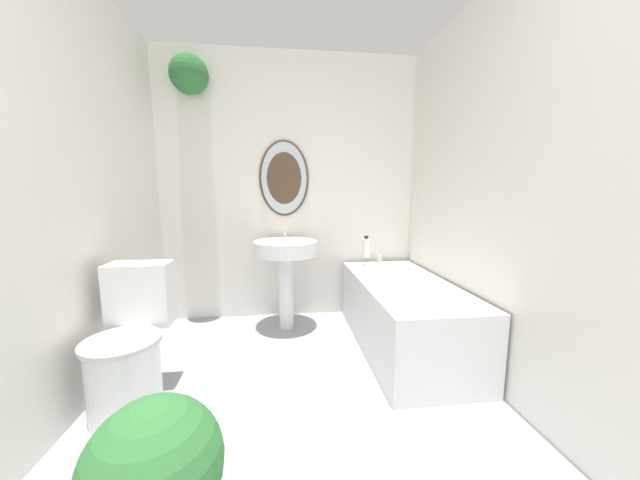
{
  "coord_description": "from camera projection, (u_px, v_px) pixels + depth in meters",
  "views": [
    {
      "loc": [
        -0.08,
        -0.17,
        1.16
      ],
      "look_at": [
        0.15,
        1.74,
        0.88
      ],
      "focal_mm": 18.0,
      "sensor_mm": 36.0,
      "label": 1
    }
  ],
  "objects": [
    {
      "name": "wall_left",
      "position": [
        30.0,
        185.0,
        1.42
      ],
      "size": [
        0.06,
        2.93,
        2.4
      ],
      "color": "silver",
      "rests_on": "ground_plane"
    },
    {
      "name": "shampoo_bottle",
      "position": [
        366.0,
        247.0,
        2.89
      ],
      "size": [
        0.07,
        0.07,
        0.19
      ],
      "color": "white",
      "rests_on": "bathtub"
    },
    {
      "name": "potted_plant",
      "position": [
        155.0,
        472.0,
        0.98
      ],
      "size": [
        0.41,
        0.41,
        0.54
      ],
      "color": "#47474C",
      "rests_on": "ground_plane"
    },
    {
      "name": "bathtub",
      "position": [
        403.0,
        312.0,
        2.42
      ],
      "size": [
        0.64,
        1.42,
        0.59
      ],
      "color": "silver",
      "rests_on": "ground_plane"
    },
    {
      "name": "toilet",
      "position": [
        130.0,
        349.0,
        1.73
      ],
      "size": [
        0.38,
        0.55,
        0.76
      ],
      "color": "white",
      "rests_on": "ground_plane"
    },
    {
      "name": "wall_right",
      "position": [
        522.0,
        186.0,
        1.7
      ],
      "size": [
        0.06,
        2.93,
        2.4
      ],
      "color": "silver",
      "rests_on": "ground_plane"
    },
    {
      "name": "pedestal_sink",
      "position": [
        286.0,
        258.0,
        2.71
      ],
      "size": [
        0.54,
        0.54,
        0.86
      ],
      "color": "white",
      "rests_on": "ground_plane"
    },
    {
      "name": "wall_back",
      "position": [
        283.0,
        180.0,
        2.94
      ],
      "size": [
        2.43,
        0.31,
        2.4
      ],
      "color": "silver",
      "rests_on": "ground_plane"
    }
  ]
}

